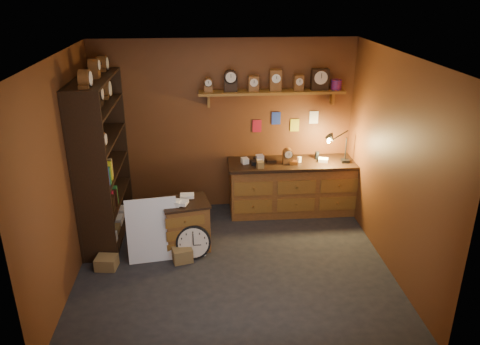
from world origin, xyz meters
name	(u,v)px	position (x,y,z in m)	size (l,w,h in m)	color
floor	(234,264)	(0.00, 0.00, 0.00)	(4.00, 4.00, 0.00)	black
room_shell	(236,138)	(0.04, 0.11, 1.72)	(4.02, 3.62, 2.71)	#5E3216
shelving_unit	(99,154)	(-1.79, 0.98, 1.25)	(0.47, 1.60, 2.58)	black
workbench	(293,184)	(1.05, 1.47, 0.47)	(2.05, 0.66, 1.36)	brown
low_cabinet	(186,223)	(-0.62, 0.49, 0.39)	(0.71, 0.64, 0.80)	brown
big_round_clock	(193,242)	(-0.52, 0.22, 0.23)	(0.47, 0.16, 0.47)	black
white_panel	(155,258)	(-1.05, 0.23, 0.00)	(0.67, 0.03, 0.89)	silver
mini_fridge	(188,218)	(-0.61, 0.89, 0.25)	(0.50, 0.51, 0.50)	silver
floor_box_a	(107,263)	(-1.65, 0.05, 0.08)	(0.27, 0.22, 0.16)	olive
floor_box_b	(198,249)	(-0.47, 0.32, 0.06)	(0.19, 0.23, 0.11)	white
floor_box_c	(182,255)	(-0.67, 0.14, 0.09)	(0.25, 0.21, 0.19)	olive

